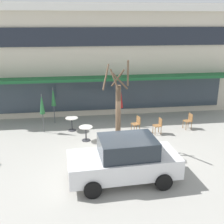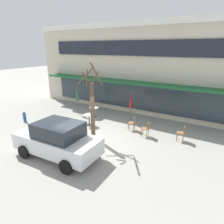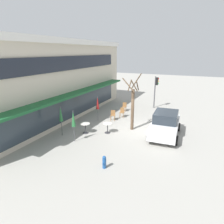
% 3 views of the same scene
% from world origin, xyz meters
% --- Properties ---
extents(ground_plane, '(80.00, 80.00, 0.00)m').
position_xyz_m(ground_plane, '(0.00, 0.00, 0.00)').
color(ground_plane, '#9E9B93').
extents(building_facade, '(19.46, 9.10, 6.93)m').
position_xyz_m(building_facade, '(0.00, 9.96, 3.46)').
color(building_facade, beige).
rests_on(building_facade, ground).
extents(cafe_table_near_wall, '(0.70, 0.70, 0.76)m').
position_xyz_m(cafe_table_near_wall, '(-2.08, 3.52, 0.52)').
color(cafe_table_near_wall, '#333338').
rests_on(cafe_table_near_wall, ground).
extents(cafe_table_streetside, '(0.70, 0.70, 0.76)m').
position_xyz_m(cafe_table_streetside, '(-1.36, 2.02, 0.52)').
color(cafe_table_streetside, '#333338').
rests_on(cafe_table_streetside, ground).
extents(patio_umbrella_green_folded, '(0.28, 0.28, 2.20)m').
position_xyz_m(patio_umbrella_green_folded, '(-3.62, 3.45, 1.63)').
color(patio_umbrella_green_folded, '#4C4C51').
rests_on(patio_umbrella_green_folded, ground).
extents(patio_umbrella_cream_folded, '(0.28, 0.28, 2.20)m').
position_xyz_m(patio_umbrella_cream_folded, '(0.77, 3.98, 1.63)').
color(patio_umbrella_cream_folded, '#4C4C51').
rests_on(patio_umbrella_cream_folded, ground).
extents(patio_umbrella_corner_open, '(0.28, 0.28, 2.20)m').
position_xyz_m(patio_umbrella_corner_open, '(-3.11, 4.88, 1.63)').
color(patio_umbrella_corner_open, '#4C4C51').
rests_on(patio_umbrella_corner_open, ground).
extents(cafe_chair_0, '(0.50, 0.50, 0.89)m').
position_xyz_m(cafe_chair_0, '(1.49, 2.85, 0.53)').
color(cafe_chair_0, olive).
rests_on(cafe_chair_0, ground).
extents(cafe_chair_1, '(0.44, 0.44, 0.89)m').
position_xyz_m(cafe_chair_1, '(2.60, 2.42, 0.53)').
color(cafe_chair_1, olive).
rests_on(cafe_chair_1, ground).
extents(cafe_chair_2, '(0.46, 0.46, 0.89)m').
position_xyz_m(cafe_chair_2, '(4.54, 2.92, 0.53)').
color(cafe_chair_2, olive).
rests_on(cafe_chair_2, ground).
extents(parked_sedan, '(4.29, 2.19, 1.76)m').
position_xyz_m(parked_sedan, '(-0.08, -1.97, 0.88)').
color(parked_sedan, silver).
rests_on(parked_sedan, ground).
extents(street_tree, '(1.30, 1.28, 4.37)m').
position_xyz_m(street_tree, '(0.07, 0.58, 1.93)').
color(street_tree, brown).
rests_on(street_tree, ground).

